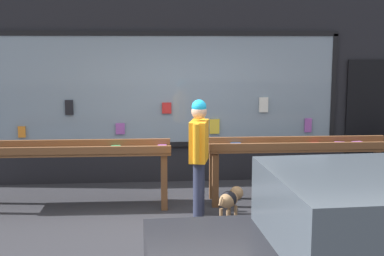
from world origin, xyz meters
The scene contains 6 objects.
ground_plane centered at (0.00, 0.00, 0.00)m, with size 40.00×40.00×0.00m, color #2D2D33.
shopfront_facade centered at (0.03, 2.39, 1.60)m, with size 8.46×0.29×3.22m.
display_table_left centered at (-1.67, 0.97, 0.77)m, with size 2.81×0.69×0.95m.
display_table_right centered at (1.68, 0.97, 0.77)m, with size 2.81×0.65×0.95m.
person_browsing centered at (0.09, 0.39, 0.95)m, with size 0.31×0.64×1.63m.
small_dog centered at (0.49, 0.16, 0.30)m, with size 0.43×0.48×0.43m.
Camera 1 is at (-0.61, -6.75, 2.38)m, focal length 50.00 mm.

